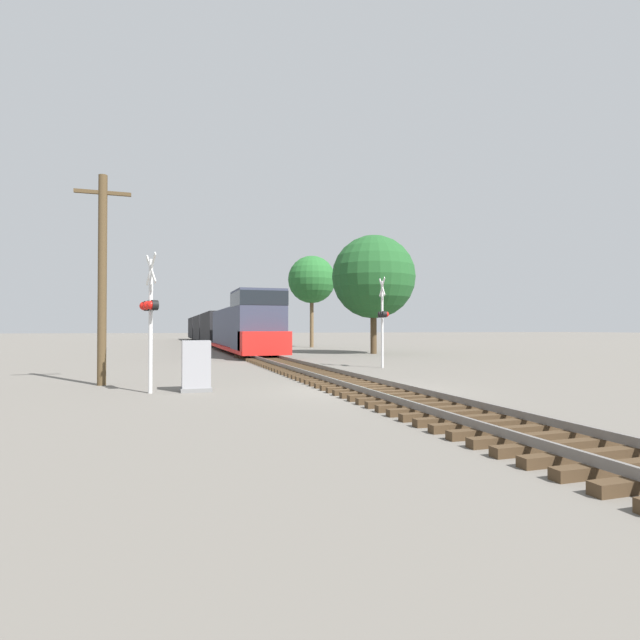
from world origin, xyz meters
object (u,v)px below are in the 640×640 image
(freight_train, at_px, (215,328))
(relay_cabinet, at_px, (196,366))
(utility_pole, at_px, (102,276))
(crossing_signal_far, at_px, (383,316))
(tree_mid_background, at_px, (312,280))
(tree_far_right, at_px, (373,277))
(crossing_signal_near, at_px, (150,311))

(freight_train, height_order, relay_cabinet, freight_train)
(freight_train, distance_m, utility_pole, 42.44)
(crossing_signal_far, distance_m, tree_mid_background, 26.82)
(tree_far_right, bearing_deg, relay_cabinet, -126.91)
(crossing_signal_far, xyz_separation_m, tree_far_right, (5.00, 12.46, 3.31))
(freight_train, height_order, crossing_signal_near, freight_train)
(tree_mid_background, bearing_deg, crossing_signal_far, -99.19)
(utility_pole, xyz_separation_m, tree_far_right, (17.22, 16.37, 2.12))
(crossing_signal_far, relative_size, tree_far_right, 0.49)
(tree_mid_background, bearing_deg, utility_pole, -118.69)
(crossing_signal_near, height_order, tree_mid_background, tree_mid_background)
(relay_cabinet, xyz_separation_m, utility_pole, (-2.93, 2.64, 2.93))
(relay_cabinet, distance_m, tree_mid_background, 35.88)
(crossing_signal_far, bearing_deg, tree_far_right, -13.54)
(freight_train, xyz_separation_m, tree_far_right, (9.30, -25.28, 3.88))
(utility_pole, bearing_deg, crossing_signal_near, -59.42)
(freight_train, bearing_deg, tree_far_right, -69.80)
(crossing_signal_near, bearing_deg, tree_far_right, 122.90)
(crossing_signal_far, xyz_separation_m, relay_cabinet, (-9.28, -6.56, -1.74))
(freight_train, height_order, utility_pole, utility_pole)
(crossing_signal_far, bearing_deg, tree_mid_background, -0.85)
(crossing_signal_far, distance_m, relay_cabinet, 11.50)
(tree_far_right, distance_m, tree_mid_background, 13.73)
(relay_cabinet, relative_size, tree_far_right, 0.17)
(freight_train, xyz_separation_m, tree_mid_background, (8.53, -11.62, 4.92))
(crossing_signal_far, xyz_separation_m, tree_mid_background, (4.23, 26.12, 4.35))
(freight_train, height_order, tree_mid_background, tree_mid_background)
(relay_cabinet, bearing_deg, utility_pole, 137.99)
(relay_cabinet, height_order, tree_mid_background, tree_mid_background)
(freight_train, relative_size, relay_cabinet, 40.98)
(relay_cabinet, xyz_separation_m, tree_far_right, (14.28, 19.02, 5.05))
(relay_cabinet, distance_m, tree_far_right, 24.31)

